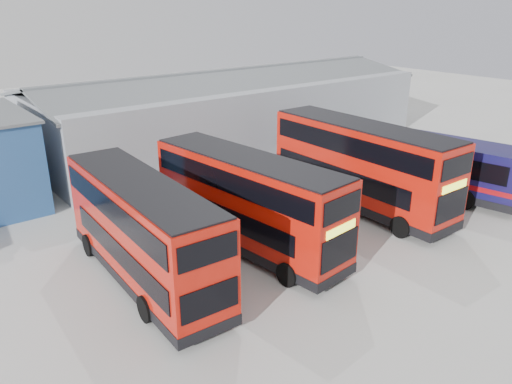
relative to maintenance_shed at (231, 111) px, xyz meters
name	(u,v)px	position (x,y,z in m)	size (l,w,h in m)	color
ground_plane	(353,270)	(-8.00, -20.00, -2.60)	(120.00, 120.00, 0.00)	#A9A9A4
maintenance_shed	(231,111)	(0.00, 0.00, 0.00)	(30.50, 12.00, 5.89)	#9498A1
double_decker_left	(143,233)	(-15.25, -15.29, -0.44)	(2.97, 10.37, 4.34)	red
double_decker_centre	(248,203)	(-10.18, -15.49, -0.41)	(3.51, 10.59, 4.40)	red
double_decker_right	(361,167)	(-2.43, -15.46, -0.26)	(2.97, 11.18, 4.71)	red
single_decker_blue	(418,163)	(2.62, -15.67, -0.96)	(4.93, 12.49, 3.31)	#0E1040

